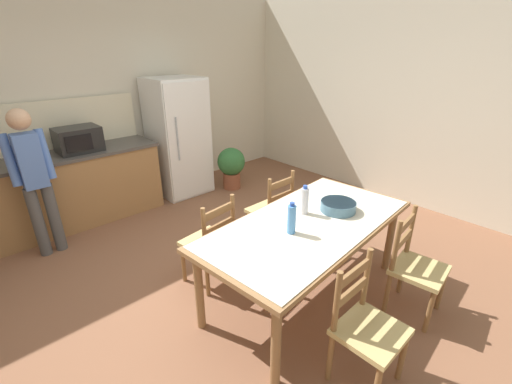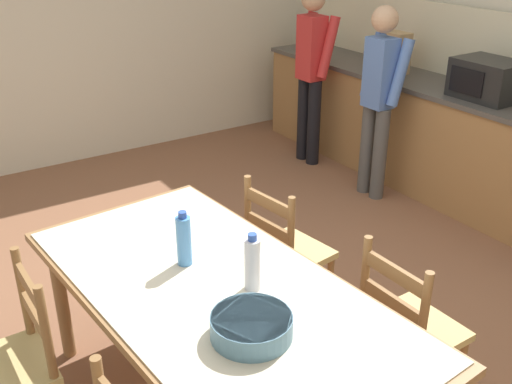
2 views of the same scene
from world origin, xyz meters
TOP-DOWN VIEW (x-y plane):
  - ground_plane at (0.00, 0.00)m, footprint 8.32×8.32m
  - wall_back at (0.00, 2.66)m, footprint 6.52×0.12m
  - wall_right at (3.26, 0.00)m, footprint 0.12×5.20m
  - kitchen_counter at (-1.19, 2.23)m, footprint 3.41×0.66m
  - refrigerator at (1.00, 2.19)m, footprint 0.75×0.73m
  - microwave at (-0.39, 2.21)m, footprint 0.50×0.39m
  - dining_table at (0.51, -0.72)m, footprint 2.10×1.15m
  - bottle_near_centre at (0.26, -0.74)m, footprint 0.07×0.07m
  - bottle_off_centre at (0.60, -0.59)m, footprint 0.07×0.07m
  - serving_bowl at (0.87, -0.77)m, footprint 0.32×0.32m
  - chair_side_near_right at (1.02, -1.47)m, footprint 0.46×0.45m
  - chair_side_near_left at (0.12, -1.54)m, footprint 0.43×0.41m
  - chair_side_far_left at (-0.01, 0.03)m, footprint 0.47×0.45m
  - chair_side_far_right at (0.90, 0.10)m, footprint 0.43×0.41m
  - person_at_counter at (-1.01, 1.69)m, footprint 0.40×0.28m
  - potted_plant at (1.65, 1.76)m, footprint 0.44×0.44m

SIDE VIEW (x-z plane):
  - ground_plane at x=0.00m, z-range 0.00..0.00m
  - potted_plant at x=1.65m, z-range 0.05..0.72m
  - chair_side_near_right at x=1.02m, z-range -0.01..0.90m
  - chair_side_near_left at x=0.12m, z-range -0.01..0.90m
  - chair_side_far_left at x=-0.01m, z-range -0.01..0.90m
  - chair_side_far_right at x=0.90m, z-range -0.01..0.90m
  - kitchen_counter at x=-1.19m, z-range 0.00..0.94m
  - dining_table at x=0.51m, z-range 0.31..1.08m
  - serving_bowl at x=0.87m, z-range 0.77..0.86m
  - refrigerator at x=1.00m, z-range 0.00..1.74m
  - bottle_near_centre at x=0.26m, z-range 0.76..1.03m
  - bottle_off_centre at x=0.60m, z-range 0.76..1.03m
  - person_at_counter at x=-1.01m, z-range 0.10..1.70m
  - microwave at x=-0.39m, z-range 0.94..1.24m
  - wall_back at x=0.00m, z-range 0.00..2.90m
  - wall_right at x=3.26m, z-range 0.00..2.90m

